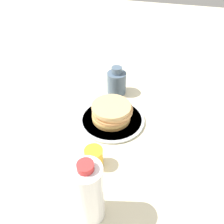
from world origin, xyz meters
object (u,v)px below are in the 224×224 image
Objects in this scene: pancake_stack at (112,112)px; cream_jug at (117,82)px; plate at (112,119)px; water_bottle_near at (89,193)px; juice_glass at (95,158)px.

cream_jug is at bearing 101.00° from pancake_stack.
water_bottle_near reaches higher than plate.
pancake_stack is 0.23m from juice_glass.
juice_glass is at bearing -86.29° from pancake_stack.
plate is 0.22m from cream_jug.
water_bottle_near is (0.06, -0.39, 0.10)m from plate.
plate is 0.41m from water_bottle_near.
juice_glass is at bearing -82.83° from cream_jug.
water_bottle_near is at bearing -80.37° from cream_jug.
juice_glass is (0.01, -0.23, 0.03)m from plate.
pancake_stack is 0.74× the size of water_bottle_near.
water_bottle_near reaches higher than juice_glass.
cream_jug is (-0.04, 0.21, 0.01)m from pancake_stack.
plate is 1.19× the size of water_bottle_near.
cream_jug is at bearing 101.28° from plate.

